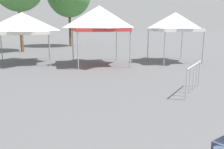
{
  "coord_description": "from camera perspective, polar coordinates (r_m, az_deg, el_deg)",
  "views": [
    {
      "loc": [
        -1.09,
        -0.63,
        2.53
      ],
      "look_at": [
        0.22,
        5.06,
        1.3
      ],
      "focal_mm": 39.21,
      "sensor_mm": 36.0,
      "label": 1
    }
  ],
  "objects": [
    {
      "name": "canopy_tent_left_of_center",
      "position": [
        16.61,
        14.51,
        11.79
      ],
      "size": [
        2.77,
        2.77,
        3.21
      ],
      "color": "#9E9EA3",
      "rests_on": "ground"
    },
    {
      "name": "canopy_tent_far_right",
      "position": [
        16.56,
        -20.24,
        11.15
      ],
      "size": [
        3.43,
        3.43,
        3.19
      ],
      "color": "#9E9EA3",
      "rests_on": "ground"
    },
    {
      "name": "crowd_barrier_near_person",
      "position": [
        9.37,
        18.52,
        0.33
      ],
      "size": [
        1.49,
        1.55,
        1.08
      ],
      "color": "#B7BABF",
      "rests_on": "ground"
    },
    {
      "name": "canopy_tent_center",
      "position": [
        15.09,
        -3.0,
        12.93
      ],
      "size": [
        3.2,
        3.2,
        3.56
      ],
      "color": "#9E9EA3",
      "rests_on": "ground"
    }
  ]
}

